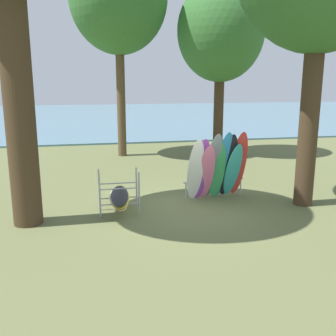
{
  "coord_description": "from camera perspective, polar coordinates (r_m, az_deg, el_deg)",
  "views": [
    {
      "loc": [
        -2.91,
        -10.82,
        3.8
      ],
      "look_at": [
        -0.58,
        0.72,
        1.1
      ],
      "focal_mm": 41.66,
      "sensor_mm": 36.0,
      "label": 1
    }
  ],
  "objects": [
    {
      "name": "leaning_board_pile",
      "position": [
        12.46,
        7.25,
        -0.03
      ],
      "size": [
        2.09,
        1.05,
        2.24
      ],
      "color": "white",
      "rests_on": "ground"
    },
    {
      "name": "ground_plane",
      "position": [
        11.83,
        3.48,
        -5.85
      ],
      "size": [
        80.0,
        80.0,
        0.0
      ],
      "primitive_type": "plane",
      "color": "#60663D"
    },
    {
      "name": "board_storage_rack",
      "position": [
        11.37,
        -7.11,
        -4.2
      ],
      "size": [
        1.15,
        2.13,
        1.25
      ],
      "color": "#9EA0A5",
      "rests_on": "ground"
    },
    {
      "name": "lake_water",
      "position": [
        41.3,
        -7.39,
        7.6
      ],
      "size": [
        80.0,
        36.0,
        0.1
      ],
      "primitive_type": "cube",
      "color": "slate",
      "rests_on": "ground"
    },
    {
      "name": "tree_far_left_back",
      "position": [
        20.19,
        7.73,
        19.15
      ],
      "size": [
        4.25,
        4.25,
        8.52
      ],
      "color": "#42301E",
      "rests_on": "ground"
    }
  ]
}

